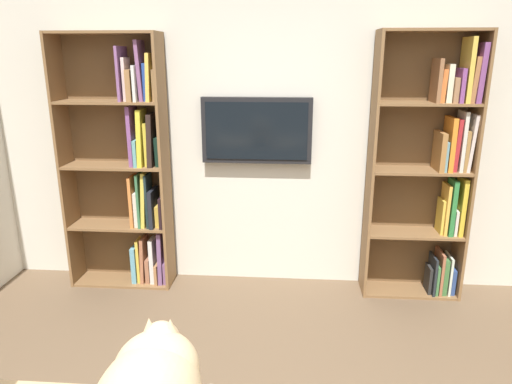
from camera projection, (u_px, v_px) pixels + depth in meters
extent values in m
cube|color=silver|center=(265.00, 123.00, 3.73)|extent=(4.52, 0.06, 2.70)
cube|color=brown|center=(469.00, 171.00, 3.53)|extent=(0.02, 0.28, 2.05)
cube|color=brown|center=(370.00, 170.00, 3.58)|extent=(0.02, 0.28, 2.05)
cube|color=brown|center=(415.00, 167.00, 3.68)|extent=(0.76, 0.01, 2.05)
cube|color=brown|center=(407.00, 290.00, 3.84)|extent=(0.72, 0.27, 0.02)
cube|color=brown|center=(413.00, 233.00, 3.70)|extent=(0.72, 0.27, 0.02)
cube|color=brown|center=(420.00, 171.00, 3.56)|extent=(0.72, 0.27, 0.02)
cube|color=brown|center=(426.00, 103.00, 3.41)|extent=(0.72, 0.27, 0.02)
cube|color=brown|center=(434.00, 30.00, 3.27)|extent=(0.72, 0.27, 0.02)
cube|color=#324B88|center=(451.00, 280.00, 3.77)|extent=(0.03, 0.15, 0.21)
cube|color=silver|center=(447.00, 273.00, 3.77)|extent=(0.02, 0.20, 0.32)
cube|color=#3F723A|center=(443.00, 274.00, 3.77)|extent=(0.04, 0.18, 0.30)
cube|color=#A16041|center=(439.00, 271.00, 3.77)|extent=(0.02, 0.22, 0.35)
cube|color=#447B43|center=(435.00, 277.00, 3.79)|extent=(0.02, 0.21, 0.24)
cube|color=#21262B|center=(432.00, 274.00, 3.77)|extent=(0.02, 0.21, 0.31)
cube|color=#2A2928|center=(428.00, 278.00, 3.78)|extent=(0.02, 0.15, 0.22)
cube|color=gold|center=(460.00, 206.00, 3.60)|extent=(0.03, 0.18, 0.45)
cube|color=silver|center=(453.00, 220.00, 3.65)|extent=(0.02, 0.18, 0.20)
cube|color=#2E7B3B|center=(451.00, 207.00, 3.60)|extent=(0.03, 0.17, 0.44)
cube|color=gold|center=(445.00, 209.00, 3.62)|extent=(0.02, 0.18, 0.40)
cube|color=gold|center=(440.00, 216.00, 3.65)|extent=(0.02, 0.16, 0.27)
cube|color=beige|center=(469.00, 142.00, 3.47)|extent=(0.04, 0.19, 0.43)
cube|color=#9E733E|center=(464.00, 150.00, 3.48)|extent=(0.03, 0.17, 0.31)
cube|color=beige|center=(461.00, 141.00, 3.47)|extent=(0.03, 0.18, 0.45)
cube|color=#AF272D|center=(456.00, 145.00, 3.46)|extent=(0.04, 0.13, 0.39)
cube|color=orange|center=(449.00, 144.00, 3.48)|extent=(0.04, 0.22, 0.40)
cube|color=#6C9EA8|center=(443.00, 155.00, 3.52)|extent=(0.02, 0.22, 0.23)
cube|color=#A16E3A|center=(439.00, 151.00, 3.50)|extent=(0.04, 0.23, 0.29)
cube|color=#7D447F|center=(478.00, 73.00, 3.31)|extent=(0.05, 0.21, 0.41)
cube|color=#A56B40|center=(470.00, 80.00, 3.35)|extent=(0.05, 0.23, 0.32)
cube|color=gold|center=(466.00, 70.00, 3.32)|extent=(0.03, 0.22, 0.45)
cube|color=#804485|center=(458.00, 85.00, 3.35)|extent=(0.03, 0.22, 0.24)
cube|color=#9A6F4B|center=(453.00, 90.00, 3.36)|extent=(0.03, 0.20, 0.18)
cube|color=beige|center=(447.00, 83.00, 3.36)|extent=(0.04, 0.17, 0.27)
cube|color=orange|center=(441.00, 86.00, 3.36)|extent=(0.04, 0.16, 0.24)
cube|color=#8D5F3C|center=(436.00, 81.00, 3.34)|extent=(0.03, 0.21, 0.31)
cube|color=brown|center=(165.00, 167.00, 3.70)|extent=(0.02, 0.28, 2.04)
cube|color=brown|center=(66.00, 165.00, 3.76)|extent=(0.02, 0.28, 2.04)
cube|color=brown|center=(121.00, 162.00, 3.86)|extent=(0.84, 0.01, 2.04)
cube|color=brown|center=(125.00, 280.00, 4.01)|extent=(0.79, 0.27, 0.02)
cube|color=brown|center=(120.00, 225.00, 3.87)|extent=(0.79, 0.27, 0.02)
cube|color=brown|center=(115.00, 166.00, 3.73)|extent=(0.79, 0.27, 0.02)
cube|color=brown|center=(109.00, 102.00, 3.59)|extent=(0.79, 0.27, 0.02)
cube|color=brown|center=(103.00, 33.00, 3.44)|extent=(0.79, 0.27, 0.02)
cube|color=#815581|center=(167.00, 271.00, 3.95)|extent=(0.03, 0.16, 0.18)
cube|color=slate|center=(162.00, 256.00, 3.93)|extent=(0.04, 0.20, 0.46)
cube|color=#9F6D44|center=(159.00, 271.00, 3.96)|extent=(0.02, 0.21, 0.17)
cube|color=silver|center=(153.00, 260.00, 3.93)|extent=(0.03, 0.15, 0.39)
cube|color=#9B6346|center=(149.00, 269.00, 3.96)|extent=(0.03, 0.13, 0.20)
cube|color=#A46546|center=(145.00, 258.00, 3.95)|extent=(0.04, 0.18, 0.40)
cube|color=yellow|center=(140.00, 260.00, 3.94)|extent=(0.02, 0.12, 0.38)
cube|color=#609FB4|center=(135.00, 264.00, 3.94)|extent=(0.04, 0.14, 0.31)
cube|color=black|center=(163.00, 211.00, 3.80)|extent=(0.02, 0.23, 0.26)
cube|color=gold|center=(159.00, 215.00, 3.83)|extent=(0.03, 0.17, 0.17)
cube|color=black|center=(154.00, 207.00, 3.80)|extent=(0.03, 0.23, 0.31)
cube|color=#1A2A2C|center=(149.00, 200.00, 3.77)|extent=(0.02, 0.17, 0.44)
cube|color=gold|center=(145.00, 199.00, 3.78)|extent=(0.06, 0.17, 0.46)
cube|color=#376D47|center=(141.00, 199.00, 3.78)|extent=(0.02, 0.19, 0.44)
cube|color=silver|center=(138.00, 209.00, 3.80)|extent=(0.03, 0.12, 0.28)
cube|color=orange|center=(133.00, 201.00, 3.79)|extent=(0.02, 0.18, 0.42)
cube|color=black|center=(159.00, 151.00, 3.67)|extent=(0.04, 0.14, 0.23)
cube|color=black|center=(152.00, 140.00, 3.64)|extent=(0.05, 0.20, 0.41)
cube|color=gold|center=(148.00, 144.00, 3.65)|extent=(0.03, 0.13, 0.34)
cube|color=gold|center=(142.00, 138.00, 3.63)|extent=(0.05, 0.17, 0.45)
cube|color=#5D9D9E|center=(139.00, 152.00, 3.69)|extent=(0.03, 0.23, 0.21)
cube|color=#7E4984|center=(133.00, 136.00, 3.66)|extent=(0.03, 0.19, 0.47)
cube|color=olive|center=(156.00, 85.00, 3.52)|extent=(0.02, 0.16, 0.23)
cube|color=#EABD49|center=(151.00, 77.00, 3.50)|extent=(0.04, 0.21, 0.35)
cube|color=#26469E|center=(147.00, 82.00, 3.51)|extent=(0.03, 0.13, 0.28)
cube|color=#82527E|center=(142.00, 71.00, 3.50)|extent=(0.04, 0.19, 0.44)
cube|color=silver|center=(138.00, 83.00, 3.51)|extent=(0.02, 0.22, 0.27)
cube|color=#996C40|center=(133.00, 85.00, 3.53)|extent=(0.04, 0.24, 0.23)
cube|color=beige|center=(126.00, 79.00, 3.51)|extent=(0.02, 0.14, 0.32)
cube|color=#805285|center=(122.00, 74.00, 3.51)|extent=(0.02, 0.23, 0.40)
cube|color=black|center=(257.00, 131.00, 3.67)|extent=(0.87, 0.06, 0.52)
cube|color=black|center=(256.00, 131.00, 3.64)|extent=(0.80, 0.01, 0.45)
ellipsoid|color=#D1B284|center=(157.00, 369.00, 1.43)|extent=(0.26, 0.26, 0.23)
sphere|color=#D1B284|center=(161.00, 341.00, 1.47)|extent=(0.12, 0.12, 0.12)
cone|color=#D1B284|center=(171.00, 328.00, 1.45)|extent=(0.06, 0.06, 0.07)
cone|color=#D1B284|center=(150.00, 327.00, 1.46)|extent=(0.06, 0.06, 0.07)
cone|color=beige|center=(170.00, 331.00, 1.45)|extent=(0.03, 0.03, 0.05)
cone|color=beige|center=(149.00, 330.00, 1.46)|extent=(0.03, 0.03, 0.05)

